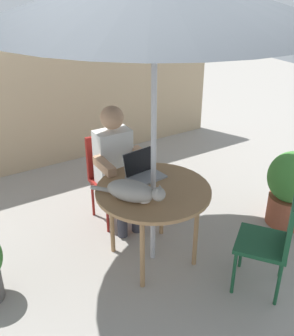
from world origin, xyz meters
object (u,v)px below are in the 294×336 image
object	(u,v)px
laptop	(142,169)
patio_table	(153,195)
cat	(134,192)
potted_plant_near_fence	(291,187)
chair_occupied	(110,171)
person_seated	(117,162)
chair_empty	(275,236)

from	to	relation	value
laptop	patio_table	bearing A→B (deg)	-99.35
cat	potted_plant_near_fence	xyz separation A→B (m)	(1.68, -0.16, -0.38)
chair_occupied	person_seated	distance (m)	0.23
chair_occupied	potted_plant_near_fence	world-z (taller)	chair_occupied
chair_occupied	chair_empty	distance (m)	1.73
cat	potted_plant_near_fence	distance (m)	1.73
patio_table	potted_plant_near_fence	world-z (taller)	potted_plant_near_fence
potted_plant_near_fence	chair_occupied	bearing A→B (deg)	144.28
person_seated	cat	world-z (taller)	person_seated
chair_occupied	potted_plant_near_fence	xyz separation A→B (m)	(1.46, -1.05, -0.10)
person_seated	cat	size ratio (longest dim) A/B	2.19
patio_table	chair_empty	distance (m)	1.02
chair_occupied	potted_plant_near_fence	size ratio (longest dim) A/B	1.14
chair_empty	potted_plant_near_fence	world-z (taller)	chair_empty
person_seated	chair_empty	bearing A→B (deg)	-67.53
patio_table	chair_occupied	world-z (taller)	chair_occupied
cat	laptop	bearing A→B (deg)	50.45
chair_occupied	potted_plant_near_fence	bearing A→B (deg)	-35.72
chair_occupied	laptop	distance (m)	0.63
chair_empty	cat	xyz separation A→B (m)	(-0.83, 0.73, 0.28)
patio_table	chair_occupied	xyz separation A→B (m)	(0.00, 0.81, -0.14)
chair_empty	laptop	size ratio (longest dim) A/B	2.69
chair_occupied	cat	size ratio (longest dim) A/B	1.58
person_seated	cat	bearing A→B (deg)	-107.17
person_seated	chair_occupied	bearing A→B (deg)	90.00
patio_table	potted_plant_near_fence	size ratio (longest dim) A/B	1.24
chair_occupied	laptop	xyz separation A→B (m)	(0.04, -0.57, 0.26)
laptop	potted_plant_near_fence	distance (m)	1.54
potted_plant_near_fence	laptop	bearing A→B (deg)	161.26
patio_table	chair_occupied	distance (m)	0.82
chair_empty	person_seated	xyz separation A→B (m)	(-0.60, 1.46, 0.17)
chair_empty	person_seated	size ratio (longest dim) A/B	0.72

